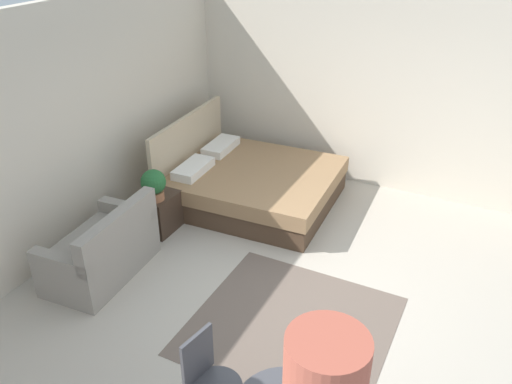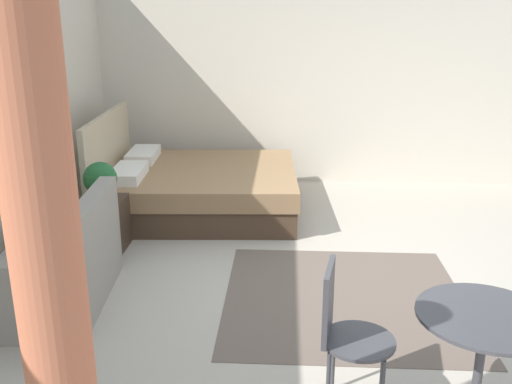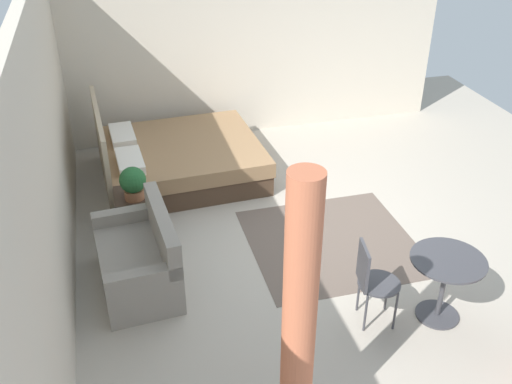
{
  "view_description": "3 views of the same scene",
  "coord_description": "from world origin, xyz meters",
  "px_view_note": "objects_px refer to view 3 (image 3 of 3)",
  "views": [
    {
      "loc": [
        -4.05,
        -1.48,
        3.7
      ],
      "look_at": [
        0.4,
        0.77,
        0.97
      ],
      "focal_mm": 36.65,
      "sensor_mm": 36.0,
      "label": 1
    },
    {
      "loc": [
        -4.46,
        0.48,
        2.2
      ],
      "look_at": [
        0.26,
        0.74,
        0.69
      ],
      "focal_mm": 39.44,
      "sensor_mm": 36.0,
      "label": 2
    },
    {
      "loc": [
        -5.58,
        2.32,
        4.05
      ],
      "look_at": [
        -0.36,
        0.93,
        0.84
      ],
      "focal_mm": 40.77,
      "sensor_mm": 36.0,
      "label": 3
    }
  ],
  "objects_px": {
    "bed": "(177,159)",
    "couch": "(140,260)",
    "nightstand": "(133,212)",
    "potted_plant": "(133,182)",
    "cafe_chair_near_window": "(371,277)",
    "balcony_table": "(445,277)"
  },
  "relations": [
    {
      "from": "nightstand",
      "to": "cafe_chair_near_window",
      "type": "height_order",
      "value": "cafe_chair_near_window"
    },
    {
      "from": "couch",
      "to": "cafe_chair_near_window",
      "type": "relative_size",
      "value": 1.51
    },
    {
      "from": "bed",
      "to": "nightstand",
      "type": "xyz_separation_m",
      "value": [
        -1.2,
        0.71,
        -0.03
      ]
    },
    {
      "from": "couch",
      "to": "balcony_table",
      "type": "height_order",
      "value": "couch"
    },
    {
      "from": "bed",
      "to": "couch",
      "type": "distance_m",
      "value": 2.36
    },
    {
      "from": "couch",
      "to": "cafe_chair_near_window",
      "type": "distance_m",
      "value": 2.4
    },
    {
      "from": "cafe_chair_near_window",
      "to": "couch",
      "type": "bearing_deg",
      "value": 61.11
    },
    {
      "from": "potted_plant",
      "to": "balcony_table",
      "type": "height_order",
      "value": "potted_plant"
    },
    {
      "from": "cafe_chair_near_window",
      "to": "nightstand",
      "type": "bearing_deg",
      "value": 43.41
    },
    {
      "from": "nightstand",
      "to": "balcony_table",
      "type": "distance_m",
      "value": 3.66
    },
    {
      "from": "potted_plant",
      "to": "balcony_table",
      "type": "distance_m",
      "value": 3.56
    },
    {
      "from": "potted_plant",
      "to": "couch",
      "type": "bearing_deg",
      "value": 177.31
    },
    {
      "from": "couch",
      "to": "nightstand",
      "type": "height_order",
      "value": "couch"
    },
    {
      "from": "couch",
      "to": "potted_plant",
      "type": "height_order",
      "value": "potted_plant"
    },
    {
      "from": "nightstand",
      "to": "bed",
      "type": "bearing_deg",
      "value": -30.56
    },
    {
      "from": "nightstand",
      "to": "cafe_chair_near_window",
      "type": "bearing_deg",
      "value": -136.59
    },
    {
      "from": "couch",
      "to": "balcony_table",
      "type": "xyz_separation_m",
      "value": [
        -1.28,
        -2.81,
        0.2
      ]
    },
    {
      "from": "bed",
      "to": "balcony_table",
      "type": "distance_m",
      "value": 4.12
    },
    {
      "from": "nightstand",
      "to": "potted_plant",
      "type": "height_order",
      "value": "potted_plant"
    },
    {
      "from": "couch",
      "to": "nightstand",
      "type": "xyz_separation_m",
      "value": [
        1.05,
        -0.0,
        -0.05
      ]
    },
    {
      "from": "potted_plant",
      "to": "balcony_table",
      "type": "bearing_deg",
      "value": -128.96
    },
    {
      "from": "balcony_table",
      "to": "couch",
      "type": "bearing_deg",
      "value": 65.44
    }
  ]
}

